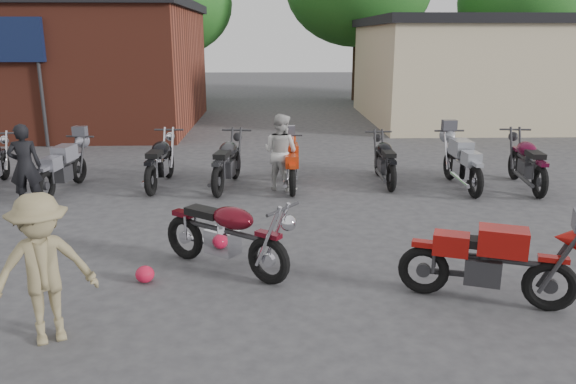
{
  "coord_description": "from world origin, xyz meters",
  "views": [
    {
      "loc": [
        -0.25,
        -6.29,
        3.08
      ],
      "look_at": [
        -0.01,
        1.55,
        0.9
      ],
      "focal_mm": 35.0,
      "sensor_mm": 36.0,
      "label": 1
    }
  ],
  "objects_px": {
    "person_dark": "(25,166)",
    "helmet": "(145,274)",
    "sportbike": "(490,258)",
    "row_bike_2": "(160,158)",
    "vintage_motorcycle": "(226,230)",
    "row_bike_7": "(527,159)",
    "person_tan": "(43,269)",
    "row_bike_1": "(63,165)",
    "row_bike_6": "(462,160)",
    "row_bike_5": "(385,158)",
    "person_light": "(281,152)",
    "row_bike_4": "(291,162)",
    "row_bike_3": "(227,159)"
  },
  "relations": [
    {
      "from": "person_dark",
      "to": "helmet",
      "type": "bearing_deg",
      "value": 116.26
    },
    {
      "from": "sportbike",
      "to": "row_bike_2",
      "type": "relative_size",
      "value": 0.95
    },
    {
      "from": "vintage_motorcycle",
      "to": "row_bike_7",
      "type": "bearing_deg",
      "value": 71.52
    },
    {
      "from": "person_tan",
      "to": "row_bike_1",
      "type": "xyz_separation_m",
      "value": [
        -1.92,
        5.96,
        -0.24
      ]
    },
    {
      "from": "person_dark",
      "to": "row_bike_6",
      "type": "relative_size",
      "value": 0.76
    },
    {
      "from": "person_tan",
      "to": "row_bike_7",
      "type": "relative_size",
      "value": 0.76
    },
    {
      "from": "person_tan",
      "to": "row_bike_5",
      "type": "bearing_deg",
      "value": 27.33
    },
    {
      "from": "person_light",
      "to": "row_bike_5",
      "type": "bearing_deg",
      "value": -134.38
    },
    {
      "from": "person_dark",
      "to": "row_bike_5",
      "type": "distance_m",
      "value": 7.16
    },
    {
      "from": "person_tan",
      "to": "row_bike_4",
      "type": "height_order",
      "value": "person_tan"
    },
    {
      "from": "person_dark",
      "to": "row_bike_3",
      "type": "height_order",
      "value": "person_dark"
    },
    {
      "from": "helmet",
      "to": "person_light",
      "type": "xyz_separation_m",
      "value": [
        1.85,
        4.55,
        0.68
      ]
    },
    {
      "from": "helmet",
      "to": "person_dark",
      "type": "distance_m",
      "value": 4.54
    },
    {
      "from": "row_bike_5",
      "to": "row_bike_7",
      "type": "bearing_deg",
      "value": -99.87
    },
    {
      "from": "person_tan",
      "to": "row_bike_7",
      "type": "height_order",
      "value": "person_tan"
    },
    {
      "from": "helmet",
      "to": "row_bike_3",
      "type": "distance_m",
      "value": 4.83
    },
    {
      "from": "row_bike_7",
      "to": "person_tan",
      "type": "bearing_deg",
      "value": 133.48
    },
    {
      "from": "person_dark",
      "to": "vintage_motorcycle",
      "type": "bearing_deg",
      "value": 127.84
    },
    {
      "from": "person_light",
      "to": "row_bike_6",
      "type": "height_order",
      "value": "person_light"
    },
    {
      "from": "vintage_motorcycle",
      "to": "row_bike_5",
      "type": "height_order",
      "value": "vintage_motorcycle"
    },
    {
      "from": "person_light",
      "to": "row_bike_4",
      "type": "xyz_separation_m",
      "value": [
        0.21,
        0.15,
        -0.24
      ]
    },
    {
      "from": "person_tan",
      "to": "row_bike_6",
      "type": "height_order",
      "value": "person_tan"
    },
    {
      "from": "vintage_motorcycle",
      "to": "row_bike_6",
      "type": "distance_m",
      "value": 6.23
    },
    {
      "from": "helmet",
      "to": "row_bike_7",
      "type": "relative_size",
      "value": 0.11
    },
    {
      "from": "person_dark",
      "to": "row_bike_2",
      "type": "distance_m",
      "value": 2.63
    },
    {
      "from": "row_bike_1",
      "to": "person_dark",
      "type": "bearing_deg",
      "value": 172.7
    },
    {
      "from": "row_bike_3",
      "to": "person_tan",
      "type": "bearing_deg",
      "value": 176.8
    },
    {
      "from": "helmet",
      "to": "row_bike_4",
      "type": "relative_size",
      "value": 0.13
    },
    {
      "from": "sportbike",
      "to": "row_bike_3",
      "type": "height_order",
      "value": "row_bike_3"
    },
    {
      "from": "person_dark",
      "to": "row_bike_7",
      "type": "distance_m",
      "value": 9.92
    },
    {
      "from": "sportbike",
      "to": "vintage_motorcycle",
      "type": "bearing_deg",
      "value": -177.33
    },
    {
      "from": "person_dark",
      "to": "row_bike_2",
      "type": "bearing_deg",
      "value": -159.78
    },
    {
      "from": "sportbike",
      "to": "person_light",
      "type": "xyz_separation_m",
      "value": [
        -2.37,
        5.25,
        0.22
      ]
    },
    {
      "from": "row_bike_5",
      "to": "row_bike_6",
      "type": "relative_size",
      "value": 0.92
    },
    {
      "from": "vintage_motorcycle",
      "to": "sportbike",
      "type": "bearing_deg",
      "value": 18.56
    },
    {
      "from": "vintage_motorcycle",
      "to": "row_bike_1",
      "type": "xyz_separation_m",
      "value": [
        -3.64,
        4.22,
        -0.03
      ]
    },
    {
      "from": "row_bike_5",
      "to": "row_bike_7",
      "type": "relative_size",
      "value": 0.9
    },
    {
      "from": "sportbike",
      "to": "row_bike_6",
      "type": "height_order",
      "value": "row_bike_6"
    },
    {
      "from": "helmet",
      "to": "person_light",
      "type": "relative_size",
      "value": 0.15
    },
    {
      "from": "person_light",
      "to": "person_tan",
      "type": "xyz_separation_m",
      "value": [
        -2.52,
        -5.96,
        0.01
      ]
    },
    {
      "from": "person_light",
      "to": "row_bike_2",
      "type": "height_order",
      "value": "person_light"
    },
    {
      "from": "vintage_motorcycle",
      "to": "helmet",
      "type": "relative_size",
      "value": 8.4
    },
    {
      "from": "person_dark",
      "to": "row_bike_1",
      "type": "xyz_separation_m",
      "value": [
        0.28,
        1.1,
        -0.22
      ]
    },
    {
      "from": "row_bike_2",
      "to": "row_bike_4",
      "type": "distance_m",
      "value": 2.76
    },
    {
      "from": "person_tan",
      "to": "row_bike_4",
      "type": "bearing_deg",
      "value": 39.92
    },
    {
      "from": "row_bike_3",
      "to": "row_bike_7",
      "type": "height_order",
      "value": "row_bike_7"
    },
    {
      "from": "person_dark",
      "to": "row_bike_6",
      "type": "height_order",
      "value": "person_dark"
    },
    {
      "from": "person_dark",
      "to": "row_bike_3",
      "type": "xyz_separation_m",
      "value": [
        3.61,
        1.31,
        -0.18
      ]
    },
    {
      "from": "row_bike_5",
      "to": "row_bike_6",
      "type": "bearing_deg",
      "value": -106.74
    },
    {
      "from": "row_bike_6",
      "to": "row_bike_1",
      "type": "bearing_deg",
      "value": 88.82
    }
  ]
}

